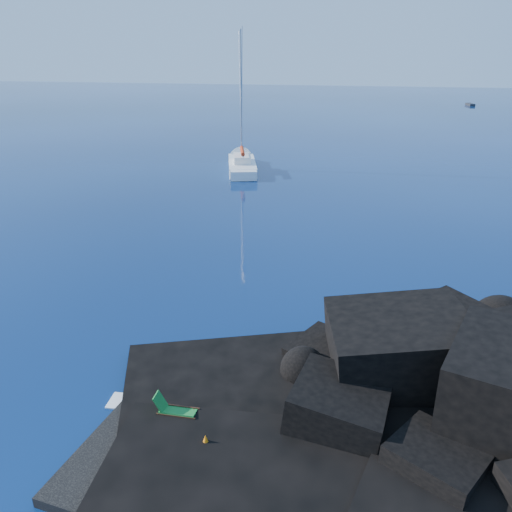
{
  "coord_description": "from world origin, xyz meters",
  "views": [
    {
      "loc": [
        8.4,
        -10.66,
        11.85
      ],
      "look_at": [
        2.89,
        12.91,
        2.0
      ],
      "focal_mm": 35.0,
      "sensor_mm": 36.0,
      "label": 1
    }
  ],
  "objects": [
    {
      "name": "sailboat",
      "position": [
        -5.43,
        41.75,
        0.0
      ],
      "size": [
        6.59,
        13.85,
        14.26
      ],
      "primitive_type": null,
      "rotation": [
        0.0,
        0.0,
        0.29
      ],
      "color": "white",
      "rests_on": "ground"
    },
    {
      "name": "sunbather",
      "position": [
        4.17,
        -0.74,
        0.52
      ],
      "size": [
        1.62,
        1.19,
        0.24
      ],
      "primitive_type": null,
      "rotation": [
        0.0,
        0.0,
        0.52
      ],
      "color": "tan",
      "rests_on": "towel"
    },
    {
      "name": "ground",
      "position": [
        0.0,
        0.0,
        0.0
      ],
      "size": [
        400.0,
        400.0,
        0.0
      ],
      "primitive_type": "plane",
      "color": "black",
      "rests_on": "ground"
    },
    {
      "name": "headland",
      "position": [
        13.0,
        3.0,
        0.0
      ],
      "size": [
        24.0,
        24.0,
        3.6
      ],
      "primitive_type": null,
      "color": "black",
      "rests_on": "ground"
    },
    {
      "name": "distant_boat_a",
      "position": [
        30.6,
        125.16,
        0.0
      ],
      "size": [
        1.85,
        4.06,
        0.52
      ],
      "primitive_type": "cube",
      "rotation": [
        0.0,
        0.0,
        0.17
      ],
      "color": "#242428",
      "rests_on": "ground"
    },
    {
      "name": "marker_cone",
      "position": [
        4.09,
        0.88,
        0.62
      ],
      "size": [
        0.44,
        0.44,
        0.53
      ],
      "primitive_type": "cone",
      "rotation": [
        0.0,
        0.0,
        0.34
      ],
      "color": "orange",
      "rests_on": "beach"
    },
    {
      "name": "beach",
      "position": [
        4.5,
        0.5,
        0.0
      ],
      "size": [
        9.08,
        6.86,
        0.7
      ],
      "primitive_type": "cube",
      "rotation": [
        0.0,
        0.0,
        -0.1
      ],
      "color": "black",
      "rests_on": "ground"
    },
    {
      "name": "deck_chair",
      "position": [
        2.74,
        1.99,
        0.83
      ],
      "size": [
        1.42,
        0.67,
        0.96
      ],
      "primitive_type": null,
      "rotation": [
        0.0,
        0.0,
        0.04
      ],
      "color": "#1A752C",
      "rests_on": "beach"
    },
    {
      "name": "surf_foam",
      "position": [
        5.0,
        5.0,
        0.0
      ],
      "size": [
        10.0,
        8.0,
        0.06
      ],
      "primitive_type": null,
      "color": "white",
      "rests_on": "ground"
    },
    {
      "name": "towel",
      "position": [
        4.17,
        -0.74,
        0.37
      ],
      "size": [
        1.87,
        1.54,
        0.04
      ],
      "primitive_type": "cube",
      "rotation": [
        0.0,
        0.0,
        0.52
      ],
      "color": "silver",
      "rests_on": "beach"
    }
  ]
}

